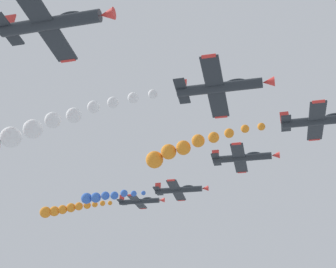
# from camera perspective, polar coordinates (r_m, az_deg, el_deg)

# --- Properties ---
(airplane_lead) EXTENTS (9.54, 10.35, 2.60)m
(airplane_lead) POSITION_cam_1_polar(r_m,az_deg,el_deg) (56.98, 19.36, 1.68)
(airplane_lead) COLOR #23282D
(smoke_trail_lead) EXTENTS (3.36, 16.11, 4.42)m
(smoke_trail_lead) POSITION_cam_1_polar(r_m,az_deg,el_deg) (57.90, 1.65, -1.99)
(smoke_trail_lead) COLOR orange
(airplane_left_inner) EXTENTS (9.49, 10.35, 2.82)m
(airplane_left_inner) POSITION_cam_1_polar(r_m,az_deg,el_deg) (68.63, 9.78, -3.05)
(airplane_left_inner) COLOR #23282D
(airplane_right_inner) EXTENTS (9.30, 10.35, 3.28)m
(airplane_right_inner) POSITION_cam_1_polar(r_m,az_deg,el_deg) (46.52, 6.92, 6.10)
(airplane_right_inner) COLOR #23282D
(airplane_left_outer) EXTENTS (9.49, 10.35, 2.79)m
(airplane_left_outer) POSITION_cam_1_polar(r_m,az_deg,el_deg) (83.45, 1.50, -7.30)
(airplane_left_outer) COLOR #23282D
(smoke_trail_left_outer) EXTENTS (2.19, 13.37, 2.32)m
(smoke_trail_left_outer) POSITION_cam_1_polar(r_m,az_deg,el_deg) (88.00, -8.65, -8.09)
(smoke_trail_left_outer) COLOR blue
(airplane_right_outer) EXTENTS (9.52, 10.35, 2.70)m
(airplane_right_outer) POSITION_cam_1_polar(r_m,az_deg,el_deg) (38.90, -14.95, 13.85)
(airplane_right_outer) COLOR #23282D
(airplane_trailing) EXTENTS (9.56, 10.35, 2.46)m
(airplane_trailing) POSITION_cam_1_polar(r_m,az_deg,el_deg) (97.15, -3.68, -8.76)
(airplane_trailing) COLOR #23282D
(smoke_trail_trailing) EXTENTS (4.57, 15.91, 3.83)m
(smoke_trail_trailing) POSITION_cam_1_polar(r_m,az_deg,el_deg) (101.63, -13.42, -9.54)
(smoke_trail_trailing) COLOR orange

